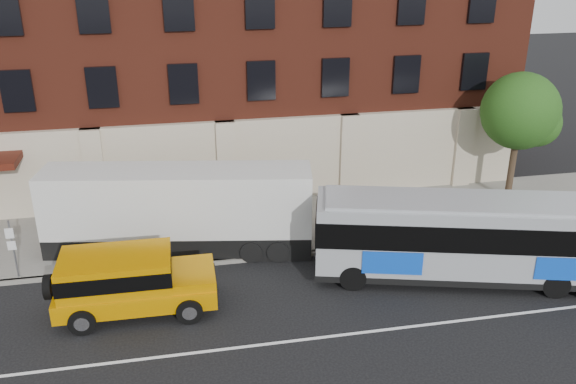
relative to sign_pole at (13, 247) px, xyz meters
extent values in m
plane|color=black|center=(8.50, -6.15, -1.45)|extent=(120.00, 120.00, 0.00)
cube|color=gray|center=(8.50, 2.85, -1.38)|extent=(60.00, 6.00, 0.15)
cube|color=gray|center=(8.50, -0.15, -1.38)|extent=(60.00, 0.25, 0.15)
cube|color=white|center=(8.50, -5.65, -1.45)|extent=(60.00, 0.12, 0.01)
cube|color=maroon|center=(8.50, 10.85, 6.20)|extent=(30.00, 10.00, 15.00)
cube|color=#BBAB95|center=(8.50, 5.70, 0.70)|extent=(30.00, 0.35, 4.00)
cube|color=#BBAB95|center=(2.50, 5.60, 0.70)|extent=(0.90, 0.55, 4.00)
cube|color=#BBAB95|center=(8.50, 5.60, 0.70)|extent=(0.90, 0.55, 4.00)
cube|color=#BBAB95|center=(14.50, 5.60, 0.70)|extent=(0.90, 0.55, 4.00)
cube|color=#BBAB95|center=(20.50, 5.60, 0.70)|extent=(0.90, 0.55, 4.00)
cube|color=black|center=(-0.25, 5.77, 4.50)|extent=(1.30, 0.20, 1.80)
cube|color=black|center=(3.25, 5.77, 4.50)|extent=(1.30, 0.20, 1.80)
cube|color=black|center=(6.75, 5.77, 4.50)|extent=(1.30, 0.20, 1.80)
cube|color=black|center=(10.25, 5.77, 4.50)|extent=(1.30, 0.20, 1.80)
cube|color=black|center=(13.75, 5.77, 4.50)|extent=(1.30, 0.20, 1.80)
cube|color=black|center=(17.25, 5.77, 4.50)|extent=(1.30, 0.20, 1.80)
cube|color=black|center=(20.75, 5.77, 4.50)|extent=(1.30, 0.20, 1.80)
cube|color=black|center=(-0.25, 5.77, 7.70)|extent=(1.30, 0.20, 1.80)
cube|color=black|center=(3.25, 5.77, 7.70)|extent=(1.30, 0.20, 1.80)
cube|color=black|center=(6.75, 5.77, 7.70)|extent=(1.30, 0.20, 1.80)
cube|color=black|center=(10.25, 5.77, 7.70)|extent=(1.30, 0.20, 1.80)
cube|color=black|center=(13.75, 5.77, 7.70)|extent=(1.30, 0.20, 1.80)
cube|color=black|center=(17.25, 5.77, 7.70)|extent=(1.30, 0.20, 1.80)
cube|color=black|center=(20.75, 5.77, 7.70)|extent=(1.30, 0.20, 1.80)
cube|color=black|center=(4.00, 5.63, 0.30)|extent=(2.60, 0.15, 2.80)
cube|color=black|center=(10.00, 5.63, 0.30)|extent=(2.60, 0.15, 2.80)
cube|color=black|center=(16.00, 5.63, 0.30)|extent=(2.60, 0.15, 2.80)
cylinder|color=slate|center=(0.00, 0.05, -0.20)|extent=(0.07, 0.07, 2.50)
cube|color=white|center=(0.00, -0.10, 0.60)|extent=(0.30, 0.03, 0.40)
cube|color=white|center=(0.00, -0.10, 0.10)|extent=(0.30, 0.03, 0.35)
cylinder|color=#3C291E|center=(22.00, 3.35, 0.20)|extent=(0.32, 0.32, 3.00)
sphere|color=#1E4C15|center=(22.00, 3.35, 3.10)|extent=(3.60, 3.60, 3.60)
sphere|color=#1E4C15|center=(22.70, 2.95, 2.60)|extent=(2.20, 2.20, 2.20)
sphere|color=#1E4C15|center=(21.40, 3.75, 2.70)|extent=(2.00, 2.00, 2.00)
cube|color=#9DA1A6|center=(16.83, -3.12, 0.29)|extent=(11.99, 5.45, 2.79)
cube|color=black|center=(16.83, -3.12, -1.01)|extent=(12.05, 5.51, 0.24)
cube|color=#9DA1A6|center=(16.83, -3.12, 1.73)|extent=(11.34, 5.01, 0.12)
cube|color=black|center=(16.83, -3.12, 0.75)|extent=(12.08, 5.55, 0.98)
cube|color=blue|center=(13.48, -3.50, -0.23)|extent=(2.09, 0.60, 0.88)
cube|color=blue|center=(19.99, -2.68, -0.23)|extent=(2.09, 0.60, 0.88)
cylinder|color=black|center=(12.19, -3.00, -0.96)|extent=(1.02, 0.54, 0.98)
cylinder|color=black|center=(12.77, -0.86, -0.96)|extent=(1.02, 0.54, 0.98)
cylinder|color=black|center=(19.19, -4.90, -0.96)|extent=(1.02, 0.54, 0.98)
cylinder|color=black|center=(19.77, -2.77, -0.96)|extent=(1.02, 0.54, 0.98)
cylinder|color=black|center=(20.90, -3.08, -0.96)|extent=(1.02, 0.54, 0.98)
cube|color=#D18400|center=(4.50, -2.84, -0.73)|extent=(5.38, 2.30, 0.67)
cube|color=#D18400|center=(3.89, -2.83, 0.16)|extent=(3.71, 2.24, 1.11)
cube|color=black|center=(3.89, -2.83, 0.22)|extent=(3.75, 2.28, 0.56)
cube|color=#D18400|center=(6.34, -2.87, -0.23)|extent=(1.70, 2.14, 0.33)
cube|color=black|center=(7.20, -2.88, -0.67)|extent=(0.09, 1.78, 0.61)
cylinder|color=black|center=(1.66, -2.80, -0.23)|extent=(0.26, 0.85, 0.85)
cylinder|color=black|center=(6.21, -3.96, -1.01)|extent=(0.90, 0.32, 0.89)
cylinder|color=silver|center=(6.21, -3.96, -1.01)|extent=(0.50, 0.34, 0.49)
cylinder|color=black|center=(6.24, -1.77, -1.01)|extent=(0.90, 0.32, 0.89)
cylinder|color=silver|center=(6.24, -1.77, -1.01)|extent=(0.50, 0.34, 0.49)
cylinder|color=black|center=(2.76, -3.91, -1.01)|extent=(0.90, 0.32, 0.89)
cylinder|color=silver|center=(2.76, -3.91, -1.01)|extent=(0.50, 0.34, 0.49)
cylinder|color=black|center=(2.79, -1.72, -1.01)|extent=(0.90, 0.32, 0.89)
cylinder|color=silver|center=(2.79, -1.72, -1.01)|extent=(0.50, 0.34, 0.49)
cube|color=black|center=(6.11, 1.29, -0.96)|extent=(10.87, 3.95, 0.98)
cube|color=white|center=(6.11, 1.29, 0.81)|extent=(10.87, 3.99, 2.58)
cylinder|color=black|center=(2.00, 0.98, -1.01)|extent=(0.92, 0.40, 0.89)
cylinder|color=black|center=(2.35, 2.99, -1.01)|extent=(0.92, 0.40, 0.89)
cylinder|color=black|center=(3.04, 0.79, -1.01)|extent=(0.92, 0.40, 0.89)
cylinder|color=black|center=(3.40, 2.80, -1.01)|extent=(0.92, 0.40, 0.89)
cylinder|color=black|center=(8.82, -0.23, -1.01)|extent=(0.92, 0.40, 0.89)
cylinder|color=black|center=(9.17, 1.78, -1.01)|extent=(0.92, 0.40, 0.89)
cylinder|color=black|center=(9.87, -0.41, -1.01)|extent=(0.92, 0.40, 0.89)
cylinder|color=black|center=(10.22, 1.60, -1.01)|extent=(0.92, 0.40, 0.89)
camera|label=1|loc=(6.11, -21.52, 10.56)|focal=38.04mm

